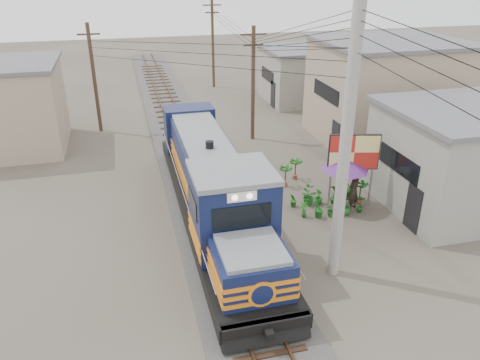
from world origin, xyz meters
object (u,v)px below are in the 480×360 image
object	(u,v)px
locomotive	(213,186)
market_umbrella	(345,164)
billboard	(354,154)
vendor	(354,190)

from	to	relation	value
locomotive	market_umbrella	distance (m)	6.07
billboard	locomotive	bearing A→B (deg)	-167.42
market_umbrella	vendor	world-z (taller)	market_umbrella
vendor	market_umbrella	bearing A→B (deg)	-71.59
billboard	market_umbrella	bearing A→B (deg)	-174.97
locomotive	vendor	xyz separation A→B (m)	(6.42, -0.44, -0.77)
locomotive	market_umbrella	world-z (taller)	locomotive
market_umbrella	vendor	size ratio (longest dim) A/B	1.40
locomotive	vendor	distance (m)	6.49
vendor	billboard	bearing A→B (deg)	-112.05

